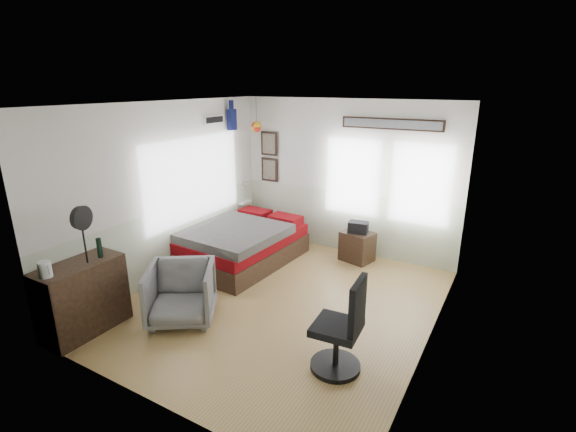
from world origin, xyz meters
name	(u,v)px	position (x,y,z in m)	size (l,w,h in m)	color
ground_plane	(280,303)	(0.00, 0.00, -0.01)	(4.00, 4.50, 0.01)	#A37E44
room_shell	(282,188)	(-0.08, 0.19, 1.61)	(4.02, 4.52, 2.71)	silver
wall_decor	(283,133)	(-1.10, 1.96, 2.10)	(3.55, 1.32, 1.44)	#351F13
bed	(241,244)	(-1.30, 0.89, 0.32)	(1.60, 2.16, 0.66)	black
dresser	(82,298)	(-1.74, -1.78, 0.45)	(0.48, 1.00, 0.90)	black
armchair	(181,293)	(-0.88, -1.00, 0.38)	(0.80, 0.83, 0.75)	slate
nightstand	(357,246)	(0.40, 1.92, 0.26)	(0.51, 0.41, 0.51)	black
task_chair	(342,334)	(1.30, -0.90, 0.44)	(0.54, 0.54, 1.08)	black
kettle	(45,269)	(-1.70, -2.17, 0.99)	(0.16, 0.14, 0.18)	silver
bottle	(99,248)	(-1.66, -1.51, 1.02)	(0.06, 0.06, 0.25)	black
stand_fan	(81,219)	(-1.64, -1.69, 1.45)	(0.14, 0.29, 0.71)	black
black_bag	(358,227)	(0.40, 1.92, 0.61)	(0.32, 0.21, 0.19)	black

